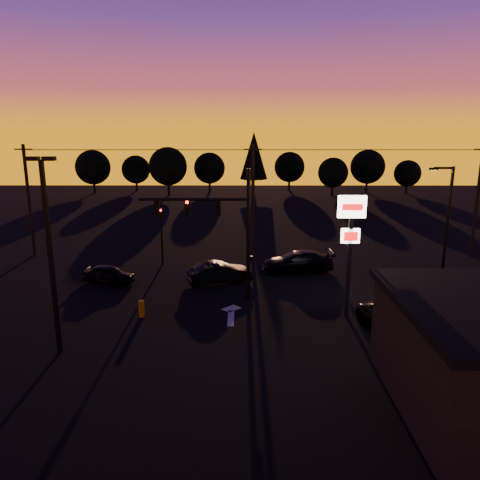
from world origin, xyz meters
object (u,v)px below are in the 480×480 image
at_px(pylon_sign, 351,230).
at_px(streetlight, 446,224).
at_px(bollard, 142,309).
at_px(suv_parked, 399,324).
at_px(car_right, 297,261).
at_px(traffic_signal_mast, 221,221).
at_px(secondary_signal, 161,228).
at_px(car_mid, 219,273).
at_px(parking_lot_light, 49,244).
at_px(car_left, 108,274).

bearing_deg(pylon_sign, streetlight, 30.08).
height_order(bollard, suv_parked, suv_parked).
bearing_deg(car_right, traffic_signal_mast, -48.02).
relative_size(traffic_signal_mast, suv_parked, 1.65).
bearing_deg(traffic_signal_mast, bollard, -147.62).
bearing_deg(suv_parked, car_right, 95.24).
relative_size(secondary_signal, car_mid, 0.99).
bearing_deg(streetlight, parking_lot_light, -158.35).
height_order(streetlight, suv_parked, streetlight).
distance_m(car_mid, car_right, 6.18).
xyz_separation_m(car_mid, car_right, (5.60, 2.62, 0.03)).
relative_size(parking_lot_light, suv_parked, 1.75).
bearing_deg(pylon_sign, car_right, 102.60).
bearing_deg(car_mid, car_left, 70.35).
bearing_deg(secondary_signal, streetlight, -17.56).
bearing_deg(traffic_signal_mast, secondary_signal, 123.19).
bearing_deg(car_left, secondary_signal, -15.38).
bearing_deg(car_right, pylon_sign, 7.96).
xyz_separation_m(car_left, suv_parked, (16.98, -8.36, 0.11)).
height_order(pylon_sign, bollard, pylon_sign).
distance_m(secondary_signal, suv_parked, 19.14).
xyz_separation_m(pylon_sign, car_left, (-14.94, 5.52, -4.30)).
bearing_deg(car_mid, bollard, 125.40).
distance_m(traffic_signal_mast, pylon_sign, 7.52).
relative_size(pylon_sign, streetlight, 0.85).
bearing_deg(suv_parked, car_left, 139.64).
distance_m(traffic_signal_mast, parking_lot_light, 10.19).
bearing_deg(parking_lot_light, suv_parked, 5.72).
distance_m(bollard, car_mid, 7.06).
relative_size(traffic_signal_mast, car_mid, 1.95).
xyz_separation_m(parking_lot_light, car_mid, (7.09, 9.97, -4.55)).
bearing_deg(suv_parked, car_mid, 124.51).
xyz_separation_m(traffic_signal_mast, bollard, (-4.39, -2.78, -4.46)).
distance_m(pylon_sign, car_mid, 10.12).
xyz_separation_m(parking_lot_light, car_right, (12.69, 12.59, -4.52)).
bearing_deg(car_mid, car_right, -84.28).
height_order(pylon_sign, streetlight, streetlight).
distance_m(car_left, car_mid, 7.53).
bearing_deg(parking_lot_light, car_mid, 54.59).
bearing_deg(streetlight, car_right, 154.87).
height_order(pylon_sign, car_left, pylon_sign).
height_order(traffic_signal_mast, streetlight, traffic_signal_mast).
bearing_deg(bollard, traffic_signal_mast, 32.38).
height_order(traffic_signal_mast, suv_parked, traffic_signal_mast).
bearing_deg(traffic_signal_mast, car_right, 46.62).
xyz_separation_m(secondary_signal, bollard, (0.51, -10.28, -2.38)).
height_order(pylon_sign, car_mid, pylon_sign).
distance_m(bollard, car_right, 12.81).
height_order(parking_lot_light, car_right, parking_lot_light).
height_order(traffic_signal_mast, car_right, traffic_signal_mast).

